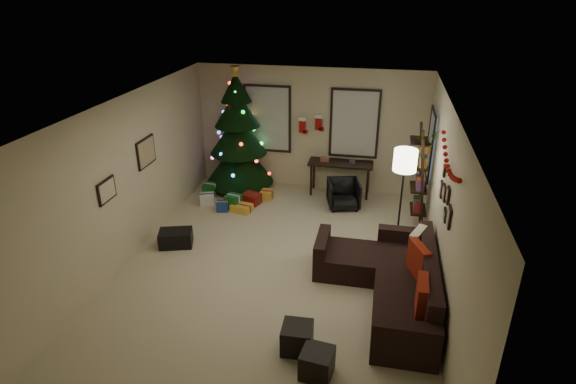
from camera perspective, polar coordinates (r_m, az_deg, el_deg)
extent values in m
plane|color=#C0B691|center=(7.81, -1.63, -9.45)|extent=(7.00, 7.00, 0.00)
plane|color=white|center=(6.69, -1.91, 10.12)|extent=(7.00, 7.00, 0.00)
plane|color=beige|center=(10.36, 2.73, 7.58)|extent=(5.00, 0.00, 5.00)
plane|color=beige|center=(4.38, -13.00, -19.63)|extent=(5.00, 0.00, 5.00)
plane|color=beige|center=(8.06, -19.33, 1.12)|extent=(0.00, 7.00, 7.00)
plane|color=beige|center=(7.05, 18.45, -2.14)|extent=(0.00, 7.00, 7.00)
cube|color=#728CB2|center=(10.46, -2.48, 8.89)|extent=(0.94, 0.02, 1.35)
cube|color=beige|center=(10.46, -2.48, 8.89)|extent=(0.94, 0.03, 1.35)
cube|color=#728CB2|center=(10.18, 8.07, 8.23)|extent=(0.94, 0.02, 1.35)
cube|color=beige|center=(10.18, 8.07, 8.23)|extent=(0.94, 0.03, 1.35)
cube|color=#728CB2|center=(9.35, 16.97, 5.59)|extent=(0.05, 0.27, 1.17)
cube|color=beige|center=(9.35, 16.97, 5.59)|extent=(0.05, 0.45, 1.17)
cylinder|color=black|center=(10.77, -5.84, 1.43)|extent=(0.11, 0.11, 0.33)
cone|color=black|center=(10.58, -5.95, 3.94)|extent=(1.52, 1.52, 1.06)
cone|color=black|center=(10.38, -6.10, 7.11)|extent=(1.25, 1.25, 0.89)
cone|color=black|center=(10.23, -6.24, 10.09)|extent=(0.98, 0.98, 0.78)
cone|color=black|center=(10.13, -6.35, 12.53)|extent=(0.67, 0.67, 0.61)
cylinder|color=maroon|center=(10.82, -5.81, 0.73)|extent=(1.23, 1.23, 0.04)
cube|color=#14591E|center=(10.44, -9.43, 0.28)|extent=(0.26, 0.26, 0.28)
cube|color=gold|center=(10.18, -2.62, -0.33)|extent=(0.25, 0.30, 0.18)
cube|color=silver|center=(10.03, -9.78, -0.87)|extent=(0.30, 0.22, 0.25)
cube|color=maroon|center=(9.97, -4.44, -0.81)|extent=(0.35, 0.28, 0.22)
cube|color=navy|center=(9.74, -7.99, -1.71)|extent=(0.22, 0.22, 0.20)
cube|color=#14591E|center=(9.78, -6.61, -1.17)|extent=(0.28, 0.25, 0.30)
cube|color=gold|center=(9.67, -5.64, -1.93)|extent=(0.40, 0.30, 0.15)
cube|color=black|center=(7.17, 13.77, -11.84)|extent=(0.83, 2.21, 0.39)
cube|color=black|center=(6.96, 16.73, -9.19)|extent=(0.20, 2.21, 0.46)
cube|color=black|center=(6.16, 14.06, -17.57)|extent=(0.83, 0.20, 0.61)
cube|color=black|center=(8.12, 13.72, -6.24)|extent=(0.83, 0.20, 0.61)
cube|color=black|center=(7.73, 7.68, -8.36)|extent=(0.78, 0.83, 0.39)
cube|color=black|center=(7.71, 4.13, -7.33)|extent=(0.18, 0.83, 0.61)
cube|color=maroon|center=(6.39, 15.91, -12.16)|extent=(0.15, 0.49, 0.48)
cube|color=maroon|center=(7.13, 15.55, -7.97)|extent=(0.31, 0.51, 0.49)
cube|color=beige|center=(7.56, 15.38, -6.02)|extent=(0.29, 0.47, 0.45)
cube|color=black|center=(6.27, 1.11, -17.29)|extent=(0.40, 0.40, 0.37)
cube|color=black|center=(5.97, 3.54, -20.01)|extent=(0.41, 0.41, 0.35)
cube|color=black|center=(10.22, 6.40, 3.47)|extent=(1.38, 0.49, 0.05)
cylinder|color=black|center=(10.25, 2.81, 1.39)|extent=(0.05, 0.05, 0.69)
cylinder|color=black|center=(10.61, 3.15, 2.21)|extent=(0.05, 0.05, 0.69)
cylinder|color=black|center=(10.15, 9.60, 0.83)|extent=(0.05, 0.05, 0.69)
cylinder|color=black|center=(10.51, 9.71, 1.67)|extent=(0.05, 0.05, 0.69)
imported|color=black|center=(9.78, 6.76, -0.24)|extent=(0.70, 0.67, 0.60)
cube|color=black|center=(8.70, 15.98, 0.81)|extent=(0.05, 0.05, 2.01)
cube|color=black|center=(9.20, 15.81, 2.12)|extent=(0.05, 0.05, 2.01)
cube|color=black|center=(9.19, 15.27, -2.02)|extent=(0.30, 0.56, 0.03)
cube|color=black|center=(9.01, 15.58, 0.52)|extent=(0.30, 0.56, 0.03)
cube|color=black|center=(8.84, 15.90, 3.17)|extent=(0.30, 0.56, 0.03)
cube|color=black|center=(8.70, 16.24, 5.90)|extent=(0.30, 0.56, 0.03)
imported|color=#4C4C4C|center=(8.54, 16.44, 6.28)|extent=(0.64, 0.64, 0.54)
cylinder|color=black|center=(8.63, 12.96, -6.40)|extent=(0.32, 0.32, 0.03)
cylinder|color=black|center=(8.27, 13.46, -1.73)|extent=(0.03, 0.03, 1.53)
cylinder|color=white|center=(7.94, 14.05, 3.76)|extent=(0.39, 0.39, 0.36)
cube|color=black|center=(8.60, -16.86, 4.66)|extent=(0.04, 0.60, 0.50)
cube|color=tan|center=(8.60, -16.86, 4.66)|extent=(0.01, 0.54, 0.45)
cube|color=black|center=(7.62, -21.17, 0.17)|extent=(0.04, 0.45, 0.35)
cube|color=beige|center=(7.62, -21.17, 0.17)|extent=(0.01, 0.41, 0.31)
cube|color=black|center=(6.42, 18.99, -2.87)|extent=(0.03, 0.22, 0.28)
cube|color=black|center=(6.68, 18.87, -0.38)|extent=(0.03, 0.18, 0.22)
cube|color=black|center=(6.80, 18.53, -2.67)|extent=(0.03, 0.20, 0.16)
cube|color=black|center=(7.04, 18.46, -0.09)|extent=(0.03, 0.26, 0.20)
cube|color=black|center=(7.40, 18.11, 0.31)|extent=(0.03, 0.18, 0.24)
cube|color=black|center=(7.29, 18.42, 2.46)|extent=(0.03, 0.16, 0.16)
cube|color=#990F0C|center=(10.19, 1.75, 8.04)|extent=(0.14, 0.04, 0.30)
cube|color=white|center=(10.15, 1.76, 8.86)|extent=(0.16, 0.05, 0.08)
cube|color=#990F0C|center=(10.22, 2.13, 7.32)|extent=(0.10, 0.04, 0.08)
cube|color=#990F0C|center=(10.24, 3.71, 8.34)|extent=(0.14, 0.04, 0.30)
cube|color=white|center=(10.20, 3.73, 9.15)|extent=(0.16, 0.05, 0.08)
cube|color=#990F0C|center=(10.27, 4.08, 7.62)|extent=(0.10, 0.04, 0.08)
cube|color=black|center=(8.64, -13.46, -5.48)|extent=(0.66, 0.53, 0.29)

